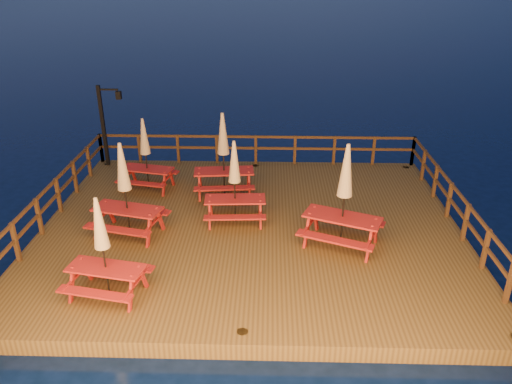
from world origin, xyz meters
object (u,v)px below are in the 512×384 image
lamp_post (107,118)px  picnic_table_1 (125,189)px  picnic_table_0 (146,153)px  picnic_table_2 (103,246)px

lamp_post → picnic_table_1: bearing=-68.7°
lamp_post → picnic_table_0: (1.85, -2.09, -0.53)m
lamp_post → picnic_table_2: size_ratio=1.22×
lamp_post → picnic_table_2: (2.26, -7.97, -0.51)m
picnic_table_1 → picnic_table_2: (0.24, -2.78, -0.12)m
picnic_table_1 → lamp_post: bearing=125.1°
picnic_table_2 → lamp_post: bearing=117.0°
picnic_table_0 → picnic_table_2: (0.41, -5.87, 0.02)m
picnic_table_0 → picnic_table_1: size_ratio=0.90×
picnic_table_0 → picnic_table_2: 5.89m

